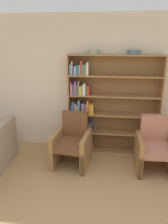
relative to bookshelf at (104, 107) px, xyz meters
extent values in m
cube|color=beige|center=(-0.08, 0.18, 0.42)|extent=(12.00, 0.06, 2.75)
cube|color=olive|center=(-0.70, -0.01, 0.04)|extent=(0.02, 0.30, 2.00)
cube|color=olive|center=(1.08, -0.01, 0.04)|extent=(0.02, 0.30, 2.00)
cube|color=olive|center=(0.19, -0.01, 1.03)|extent=(1.76, 0.30, 0.02)
cube|color=olive|center=(0.19, -0.01, -0.95)|extent=(1.76, 0.30, 0.03)
cube|color=brown|center=(0.19, 0.13, 0.04)|extent=(1.76, 0.01, 2.00)
cube|color=white|center=(-0.65, -0.07, -0.80)|extent=(0.04, 0.15, 0.26)
cube|color=#B2A899|center=(-0.60, -0.07, -0.80)|extent=(0.04, 0.15, 0.26)
cube|color=orange|center=(-0.56, -0.06, -0.81)|extent=(0.02, 0.18, 0.25)
cube|color=red|center=(-0.52, -0.07, -0.81)|extent=(0.04, 0.15, 0.24)
cube|color=#669EB2|center=(-0.48, -0.08, -0.83)|extent=(0.03, 0.13, 0.20)
cube|color=#994C99|center=(-0.45, -0.07, -0.83)|extent=(0.02, 0.15, 0.20)
cube|color=#B2A899|center=(-0.42, -0.08, -0.83)|extent=(0.04, 0.12, 0.22)
cube|color=#388C47|center=(-0.39, -0.06, -0.85)|extent=(0.02, 0.17, 0.18)
cube|color=black|center=(-0.36, -0.06, -0.82)|extent=(0.02, 0.17, 0.22)
cube|color=#4C756B|center=(-0.33, -0.05, -0.81)|extent=(0.04, 0.19, 0.25)
cube|color=#994C99|center=(-0.28, -0.05, -0.81)|extent=(0.04, 0.19, 0.26)
cube|color=#B2A899|center=(-0.23, -0.05, -0.80)|extent=(0.03, 0.19, 0.26)
cube|color=olive|center=(0.19, -0.01, -0.53)|extent=(1.76, 0.30, 0.03)
cube|color=#7F6B4C|center=(-0.66, -0.08, -0.40)|extent=(0.02, 0.13, 0.24)
cube|color=orange|center=(-0.63, -0.05, -0.42)|extent=(0.03, 0.19, 0.20)
cube|color=#4C756B|center=(-0.58, -0.05, -0.42)|extent=(0.04, 0.19, 0.20)
cube|color=orange|center=(-0.55, -0.07, -0.44)|extent=(0.02, 0.14, 0.16)
cube|color=white|center=(-0.52, -0.05, -0.40)|extent=(0.02, 0.20, 0.23)
cube|color=#7F6B4C|center=(-0.49, -0.05, -0.39)|extent=(0.03, 0.20, 0.26)
cube|color=red|center=(-0.44, -0.05, -0.41)|extent=(0.04, 0.18, 0.22)
cube|color=#334CB2|center=(-0.40, -0.05, -0.42)|extent=(0.03, 0.20, 0.19)
cube|color=#B2A899|center=(-0.36, -0.07, -0.39)|extent=(0.04, 0.15, 0.26)
cube|color=#334CB2|center=(-0.32, -0.05, -0.39)|extent=(0.02, 0.19, 0.26)
cube|color=gold|center=(-0.28, -0.05, -0.43)|extent=(0.03, 0.18, 0.17)
cube|color=#334CB2|center=(-0.24, -0.07, -0.41)|extent=(0.03, 0.16, 0.21)
cube|color=olive|center=(0.19, -0.01, -0.14)|extent=(1.76, 0.30, 0.02)
cube|color=#334CB2|center=(-0.66, -0.05, -0.04)|extent=(0.03, 0.18, 0.18)
cube|color=#4C756B|center=(-0.63, -0.06, -0.01)|extent=(0.03, 0.16, 0.24)
cube|color=#994C99|center=(-0.60, -0.08, -0.02)|extent=(0.02, 0.14, 0.22)
cube|color=#B2A899|center=(-0.57, -0.07, -0.04)|extent=(0.03, 0.16, 0.19)
cube|color=#B2A899|center=(-0.53, -0.06, -0.04)|extent=(0.03, 0.17, 0.17)
cube|color=#669EB2|center=(-0.50, -0.05, 0.01)|extent=(0.04, 0.19, 0.28)
cube|color=black|center=(-0.46, -0.07, 0.00)|extent=(0.02, 0.14, 0.26)
cube|color=#B2A899|center=(-0.43, -0.05, -0.03)|extent=(0.02, 0.19, 0.21)
cube|color=#994C99|center=(-0.39, -0.06, -0.02)|extent=(0.04, 0.17, 0.22)
cube|color=#669EB2|center=(-0.35, -0.05, -0.03)|extent=(0.02, 0.20, 0.21)
cube|color=orange|center=(-0.32, -0.07, 0.01)|extent=(0.03, 0.15, 0.27)
cube|color=orange|center=(-0.28, -0.06, -0.02)|extent=(0.04, 0.16, 0.21)
cube|color=gold|center=(-0.23, -0.08, -0.03)|extent=(0.04, 0.13, 0.20)
cube|color=olive|center=(0.19, -0.01, 0.25)|extent=(1.76, 0.30, 0.02)
cube|color=#994C99|center=(-0.66, -0.06, 0.39)|extent=(0.02, 0.17, 0.26)
cube|color=orange|center=(-0.64, -0.05, 0.37)|extent=(0.03, 0.19, 0.21)
cube|color=#334CB2|center=(-0.60, -0.08, 0.37)|extent=(0.02, 0.13, 0.21)
cube|color=#994C99|center=(-0.57, -0.08, 0.39)|extent=(0.04, 0.12, 0.26)
cube|color=#388C47|center=(-0.53, -0.05, 0.36)|extent=(0.02, 0.18, 0.21)
cube|color=#7F6B4C|center=(-0.50, -0.06, 0.40)|extent=(0.03, 0.16, 0.28)
cube|color=gold|center=(-0.47, -0.06, 0.35)|extent=(0.04, 0.17, 0.18)
cube|color=#B2A899|center=(-0.43, -0.05, 0.35)|extent=(0.02, 0.18, 0.19)
cube|color=white|center=(-0.39, -0.07, 0.37)|extent=(0.04, 0.15, 0.22)
cube|color=#388C47|center=(-0.36, -0.07, 0.36)|extent=(0.02, 0.14, 0.21)
cube|color=red|center=(-0.32, -0.05, 0.35)|extent=(0.04, 0.20, 0.18)
cube|color=olive|center=(0.19, -0.01, 0.64)|extent=(1.76, 0.30, 0.02)
cube|color=#669EB2|center=(-0.66, -0.08, 0.75)|extent=(0.03, 0.13, 0.20)
cube|color=#B2A899|center=(-0.63, -0.08, 0.78)|extent=(0.02, 0.12, 0.26)
cube|color=#334CB2|center=(-0.60, -0.06, 0.74)|extent=(0.02, 0.18, 0.18)
cube|color=white|center=(-0.57, -0.06, 0.73)|extent=(0.02, 0.17, 0.17)
cube|color=#388C47|center=(-0.54, -0.08, 0.75)|extent=(0.02, 0.13, 0.20)
cube|color=#334CB2|center=(-0.51, -0.07, 0.74)|extent=(0.02, 0.15, 0.19)
cube|color=#669EB2|center=(-0.48, -0.05, 0.75)|extent=(0.03, 0.20, 0.20)
cube|color=red|center=(-0.45, -0.08, 0.79)|extent=(0.03, 0.13, 0.27)
cube|color=#388C47|center=(-0.41, -0.08, 0.75)|extent=(0.04, 0.12, 0.21)
cube|color=#7F6B4C|center=(-0.37, -0.05, 0.75)|extent=(0.04, 0.18, 0.20)
cube|color=white|center=(-0.33, -0.05, 0.77)|extent=(0.03, 0.19, 0.24)
cylinder|color=gray|center=(-0.23, -0.01, 1.08)|extent=(0.21, 0.21, 0.08)
torus|color=gray|center=(-0.23, -0.01, 1.11)|extent=(0.24, 0.24, 0.02)
cylinder|color=slate|center=(0.52, -0.01, 1.08)|extent=(0.23, 0.23, 0.08)
torus|color=slate|center=(0.52, -0.01, 1.11)|extent=(0.26, 0.26, 0.02)
cube|color=olive|center=(-0.31, -1.00, -0.76)|extent=(0.08, 0.08, 0.40)
cube|color=olive|center=(-0.88, -0.94, -0.76)|extent=(0.08, 0.08, 0.40)
cube|color=olive|center=(-0.25, -0.39, -0.76)|extent=(0.08, 0.08, 0.40)
cube|color=olive|center=(-0.81, -0.33, -0.76)|extent=(0.08, 0.08, 0.40)
cube|color=brown|center=(-0.56, -0.67, -0.53)|extent=(0.54, 0.69, 0.12)
cube|color=brown|center=(-0.53, -0.39, -0.25)|extent=(0.49, 0.17, 0.51)
cube|color=olive|center=(-0.28, -0.70, -0.64)|extent=(0.15, 0.68, 0.64)
cube|color=olive|center=(-0.84, -0.64, -0.64)|extent=(0.15, 0.68, 0.64)
cube|color=olive|center=(0.66, -0.98, -0.76)|extent=(0.07, 0.07, 0.40)
cube|color=olive|center=(1.22, -0.36, -0.76)|extent=(0.07, 0.07, 0.40)
cube|color=olive|center=(0.65, -0.37, -0.76)|extent=(0.07, 0.07, 0.40)
cube|color=#B2705B|center=(0.94, -0.67, -0.53)|extent=(0.49, 0.65, 0.12)
cube|color=#B2705B|center=(0.94, -0.39, -0.25)|extent=(0.48, 0.13, 0.51)
cube|color=olive|center=(0.66, -0.67, -0.64)|extent=(0.09, 0.68, 0.64)
camera|label=1|loc=(0.14, -4.25, 1.28)|focal=35.00mm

